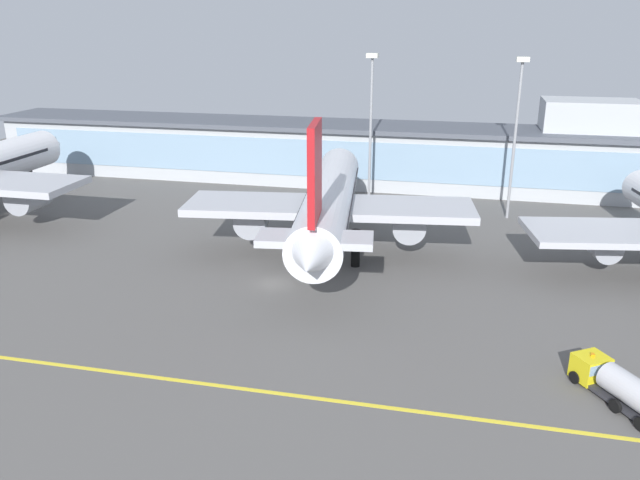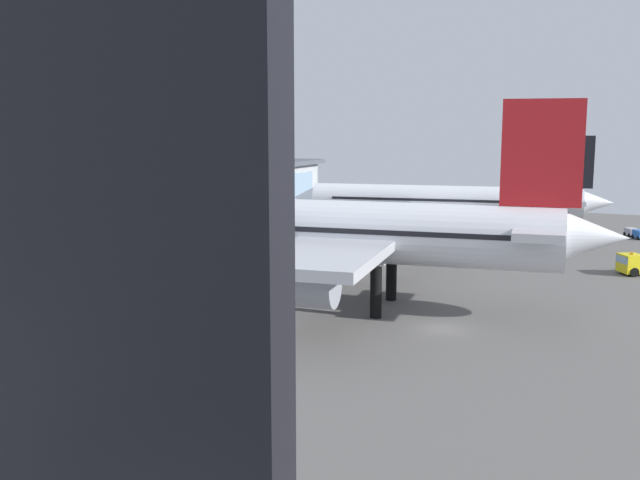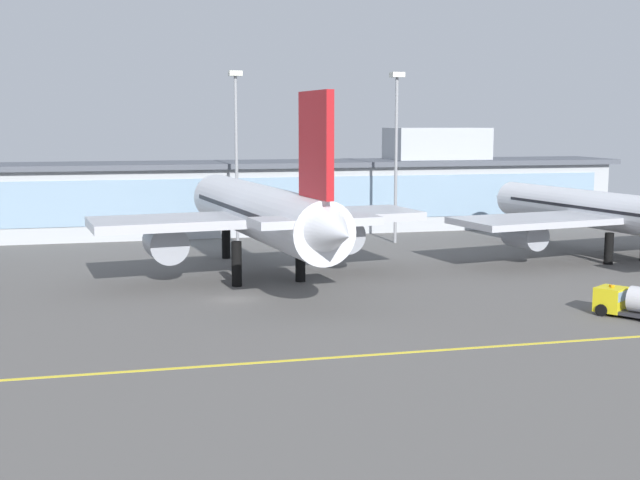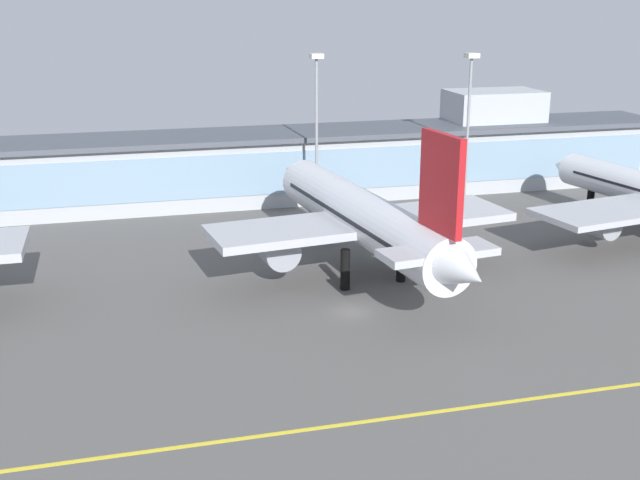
# 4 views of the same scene
# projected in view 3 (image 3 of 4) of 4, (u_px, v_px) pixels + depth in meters

# --- Properties ---
(ground_plane) EXTENTS (193.70, 193.70, 0.00)m
(ground_plane) POSITION_uv_depth(u_px,v_px,m) (234.00, 300.00, 81.73)
(ground_plane) COLOR #5B5956
(taxiway_centreline_stripe) EXTENTS (154.96, 0.50, 0.01)m
(taxiway_centreline_stripe) POSITION_uv_depth(u_px,v_px,m) (275.00, 362.00, 60.56)
(taxiway_centreline_stripe) COLOR yellow
(taxiway_centreline_stripe) RESTS_ON ground
(terminal_building) EXTENTS (141.36, 14.00, 16.39)m
(terminal_building) POSITION_uv_depth(u_px,v_px,m) (202.00, 195.00, 129.26)
(terminal_building) COLOR #ADB2B7
(terminal_building) RESTS_ON ground
(airliner_near_right) EXTENTS (37.51, 49.68, 20.11)m
(airliner_near_right) POSITION_uv_depth(u_px,v_px,m) (261.00, 213.00, 91.45)
(airliner_near_right) COLOR black
(airliner_near_right) RESTS_ON ground
(airliner_far_right) EXTENTS (43.89, 49.24, 16.27)m
(airliner_far_right) POSITION_uv_depth(u_px,v_px,m) (612.00, 213.00, 105.07)
(airliner_far_right) COLOR black
(airliner_far_right) RESTS_ON ground
(apron_light_mast_west) EXTENTS (1.80, 1.80, 24.37)m
(apron_light_mast_west) POSITION_uv_depth(u_px,v_px,m) (236.00, 133.00, 116.31)
(apron_light_mast_west) COLOR gray
(apron_light_mast_west) RESTS_ON ground
(apron_light_mast_centre) EXTENTS (1.80, 1.80, 24.28)m
(apron_light_mast_centre) POSITION_uv_depth(u_px,v_px,m) (396.00, 133.00, 118.04)
(apron_light_mast_centre) COLOR gray
(apron_light_mast_centre) RESTS_ON ground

